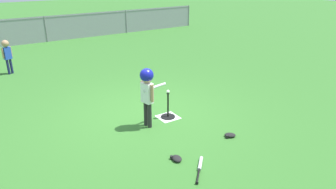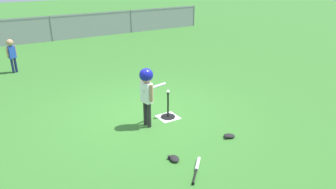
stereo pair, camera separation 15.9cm
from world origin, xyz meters
name	(u,v)px [view 2 (the right image)]	position (x,y,z in m)	size (l,w,h in m)	color
ground_plane	(145,114)	(0.00, 0.00, 0.00)	(60.00, 60.00, 0.00)	#336B28
home_plate	(168,117)	(0.36, -0.43, 0.00)	(0.44, 0.44, 0.01)	white
batting_tee	(168,114)	(0.36, -0.43, 0.09)	(0.32, 0.32, 0.58)	black
baseball_on_tee	(168,92)	(0.36, -0.43, 0.62)	(0.07, 0.07, 0.07)	white
batter_child	(147,86)	(-0.22, -0.55, 0.91)	(0.64, 0.36, 1.28)	#262626
fielder_deep_center	(11,51)	(-2.12, 4.92, 0.69)	(0.30, 0.21, 1.08)	#191E4C
spare_bat_silver	(197,166)	(-0.23, -2.32, 0.03)	(0.54, 0.55, 0.06)	silver
glove_by_plate	(174,159)	(-0.44, -1.93, 0.04)	(0.20, 0.25, 0.07)	black
glove_near_bats	(229,136)	(0.91, -1.83, 0.04)	(0.27, 0.26, 0.07)	black
outfield_fence	(51,28)	(0.00, 9.11, 0.62)	(16.06, 0.06, 1.15)	slate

